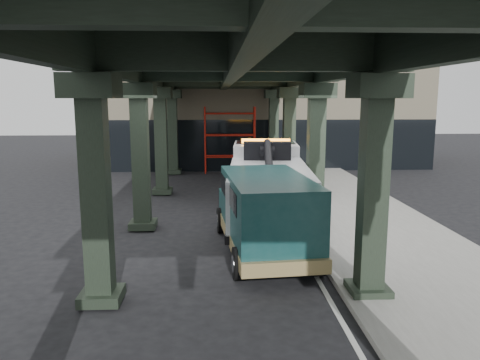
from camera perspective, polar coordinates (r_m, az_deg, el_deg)
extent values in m
plane|color=black|center=(14.64, 0.48, -7.97)|extent=(90.00, 90.00, 0.00)
cube|color=gray|center=(17.35, 15.15, -5.20)|extent=(5.00, 40.00, 0.15)
cube|color=silver|center=(16.72, 5.93, -5.72)|extent=(0.12, 38.00, 0.01)
cube|color=black|center=(10.67, 15.90, -1.26)|extent=(0.55, 0.55, 5.00)
cube|color=black|center=(10.49, 16.49, 10.90)|extent=(1.10, 1.10, 0.50)
cube|color=black|center=(11.34, 15.33, -12.84)|extent=(0.90, 0.90, 0.24)
cube|color=black|center=(16.39, 9.20, 2.79)|extent=(0.55, 0.55, 5.00)
cube|color=black|center=(16.27, 9.42, 10.68)|extent=(1.10, 1.10, 0.50)
cube|color=black|center=(16.84, 8.98, -5.06)|extent=(0.90, 0.90, 0.24)
cube|color=black|center=(22.26, 5.98, 4.72)|extent=(0.55, 0.55, 5.00)
cube|color=black|center=(22.18, 6.08, 10.52)|extent=(1.10, 1.10, 0.50)
cube|color=black|center=(22.59, 5.87, -1.15)|extent=(0.90, 0.90, 0.24)
cube|color=black|center=(28.19, 4.10, 5.84)|extent=(0.55, 0.55, 5.00)
cube|color=black|center=(28.12, 4.16, 10.41)|extent=(1.10, 1.10, 0.50)
cube|color=black|center=(28.45, 4.04, 1.17)|extent=(0.90, 0.90, 0.24)
cube|color=black|center=(10.43, -17.12, -1.58)|extent=(0.55, 0.55, 5.00)
cube|color=black|center=(10.24, -17.78, 10.87)|extent=(1.10, 1.10, 0.50)
cube|color=black|center=(11.11, -16.50, -13.39)|extent=(0.90, 0.90, 0.24)
cube|color=black|center=(16.24, -12.01, 2.64)|extent=(0.55, 0.55, 5.00)
cube|color=black|center=(16.11, -12.30, 10.60)|extent=(1.10, 1.10, 0.50)
cube|color=black|center=(16.68, -11.72, -5.29)|extent=(0.90, 0.90, 0.24)
cube|color=black|center=(22.15, -9.60, 4.61)|extent=(0.55, 0.55, 5.00)
cube|color=black|center=(22.06, -9.77, 10.44)|extent=(1.10, 1.10, 0.50)
cube|color=black|center=(22.48, -9.43, -1.29)|extent=(0.90, 0.90, 0.24)
cube|color=black|center=(28.10, -8.20, 5.75)|extent=(0.55, 0.55, 5.00)
cube|color=black|center=(28.03, -8.32, 10.34)|extent=(1.10, 1.10, 0.50)
cube|color=black|center=(28.36, -8.09, 1.07)|extent=(0.90, 0.90, 0.24)
cube|color=black|center=(16.31, 9.50, 13.49)|extent=(0.35, 32.00, 1.10)
cube|color=black|center=(16.15, -12.41, 13.43)|extent=(0.35, 32.00, 1.10)
cube|color=black|center=(15.95, -1.40, 13.70)|extent=(0.35, 32.00, 1.10)
cube|color=black|center=(16.01, -1.41, 16.20)|extent=(7.40, 32.00, 0.30)
cube|color=#C6B793|center=(34.03, 1.88, 9.08)|extent=(22.00, 10.00, 8.00)
cylinder|color=red|center=(28.92, -4.25, 4.94)|extent=(0.08, 0.08, 4.00)
cylinder|color=red|center=(28.13, -4.29, 4.80)|extent=(0.08, 0.08, 4.00)
cylinder|color=red|center=(29.01, 1.71, 4.98)|extent=(0.08, 0.08, 4.00)
cylinder|color=red|center=(28.21, 1.84, 4.84)|extent=(0.08, 0.08, 4.00)
cylinder|color=red|center=(29.03, -1.26, 3.00)|extent=(3.00, 0.08, 0.08)
cylinder|color=red|center=(28.90, -1.27, 5.56)|extent=(3.00, 0.08, 0.08)
cylinder|color=red|center=(28.83, -1.28, 8.14)|extent=(3.00, 0.08, 0.08)
cube|color=black|center=(16.93, 3.37, -2.84)|extent=(1.68, 8.24, 0.27)
cube|color=white|center=(19.49, 3.10, 1.63)|extent=(2.75, 2.80, 1.96)
cube|color=white|center=(20.71, 2.98, 0.59)|extent=(2.61, 0.95, 0.98)
cube|color=black|center=(19.69, 3.09, 3.32)|extent=(2.50, 1.59, 0.93)
cube|color=white|center=(15.55, 3.57, -1.31)|extent=(3.01, 5.63, 1.53)
cube|color=orange|center=(19.15, 3.15, 4.77)|extent=(1.98, 0.45, 0.17)
cube|color=black|center=(17.54, 3.32, 3.58)|extent=(1.79, 0.78, 0.65)
cylinder|color=black|center=(15.63, 3.57, 1.79)|extent=(0.54, 3.83, 1.46)
cube|color=black|center=(13.14, 4.00, -8.36)|extent=(0.44, 1.55, 0.20)
cube|color=black|center=(12.43, 4.17, -9.71)|extent=(1.76, 0.40, 0.20)
cylinder|color=black|center=(20.00, -0.40, -1.32)|extent=(0.47, 1.22, 1.20)
cylinder|color=silver|center=(20.00, -0.40, -1.32)|extent=(0.47, 0.69, 0.66)
cylinder|color=black|center=(20.08, 6.47, -1.34)|extent=(0.47, 1.22, 1.20)
cylinder|color=silver|center=(20.08, 6.47, -1.34)|extent=(0.47, 0.69, 0.66)
cylinder|color=black|center=(16.48, -0.76, -3.76)|extent=(0.47, 1.22, 1.20)
cylinder|color=silver|center=(16.48, -0.76, -3.76)|extent=(0.47, 0.69, 0.66)
cylinder|color=black|center=(16.58, 7.59, -3.77)|extent=(0.47, 1.22, 1.20)
cylinder|color=silver|center=(16.58, 7.59, -3.77)|extent=(0.47, 0.69, 0.66)
cylinder|color=black|center=(15.11, -0.94, -5.03)|extent=(0.47, 1.22, 1.20)
cylinder|color=silver|center=(15.11, -0.94, -5.03)|extent=(0.47, 0.69, 0.66)
cylinder|color=black|center=(15.21, 8.17, -5.03)|extent=(0.47, 1.22, 1.20)
cylinder|color=silver|center=(15.21, 8.17, -5.03)|extent=(0.47, 0.69, 0.66)
cube|color=#103939|center=(15.96, 1.35, -2.88)|extent=(2.17, 1.30, 0.91)
cube|color=#103939|center=(13.19, 3.33, -3.82)|extent=(2.53, 4.74, 1.98)
cube|color=olive|center=(13.79, 2.96, -6.70)|extent=(2.67, 5.85, 0.36)
cube|color=black|center=(15.40, 1.60, -0.26)|extent=(2.01, 0.61, 0.85)
cube|color=black|center=(13.37, 3.10, -1.40)|extent=(2.48, 3.83, 0.56)
cube|color=silver|center=(16.57, 1.04, -3.84)|extent=(2.03, 0.30, 0.30)
cylinder|color=black|center=(15.90, -2.25, -4.92)|extent=(0.36, 0.87, 0.85)
cylinder|color=silver|center=(15.90, -2.25, -4.92)|extent=(0.37, 0.50, 0.47)
cylinder|color=black|center=(16.23, 4.92, -4.65)|extent=(0.36, 0.87, 0.85)
cylinder|color=silver|center=(16.23, 4.92, -4.65)|extent=(0.37, 0.50, 0.47)
cylinder|color=black|center=(11.86, -0.13, -10.15)|extent=(0.36, 0.87, 0.85)
cylinder|color=silver|center=(11.86, -0.13, -10.15)|extent=(0.37, 0.50, 0.47)
cylinder|color=black|center=(12.29, 9.41, -9.57)|extent=(0.36, 0.87, 0.85)
cylinder|color=silver|center=(12.29, 9.41, -9.57)|extent=(0.37, 0.50, 0.47)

